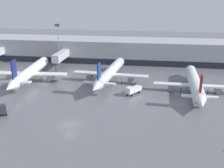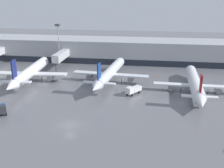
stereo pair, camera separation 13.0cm
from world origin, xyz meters
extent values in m
plane|color=slate|center=(0.00, 0.00, 0.00)|extent=(320.00, 320.00, 0.00)
cube|color=#9EA0A5|center=(0.00, 62.00, 4.50)|extent=(160.00, 16.00, 9.00)
cube|color=#1E232D|center=(0.00, 53.95, 1.20)|extent=(156.80, 0.10, 2.40)
cube|color=#BCBCC1|center=(-17.40, 47.27, 4.60)|extent=(2.60, 13.45, 2.80)
cylinder|color=#3F4247|center=(-17.40, 41.15, 1.60)|extent=(0.44, 0.44, 3.20)
cylinder|color=silver|center=(29.47, 26.61, 2.69)|extent=(4.17, 27.48, 3.35)
cone|color=silver|center=(29.93, 42.14, 2.69)|extent=(3.30, 3.78, 3.19)
cone|color=silver|center=(28.99, 10.40, 2.69)|extent=(3.17, 5.12, 3.02)
cube|color=silver|center=(29.45, 25.92, 2.02)|extent=(23.36, 2.99, 0.44)
cube|color=silver|center=(29.09, 14.01, 3.02)|extent=(8.89, 1.55, 0.35)
cube|color=maroon|center=(29.09, 14.01, 6.15)|extent=(0.42, 2.08, 4.90)
cylinder|color=slate|center=(22.93, 26.12, 1.00)|extent=(1.92, 2.59, 1.85)
cylinder|color=slate|center=(35.97, 25.73, 1.00)|extent=(1.92, 2.59, 1.85)
cylinder|color=#2D2D33|center=(29.73, 35.51, 0.59)|extent=(0.20, 0.20, 1.18)
cylinder|color=#2D2D33|center=(25.70, 25.35, 0.59)|extent=(0.20, 0.20, 1.18)
cylinder|color=#2D2D33|center=(33.15, 25.13, 0.59)|extent=(0.20, 0.20, 1.18)
cylinder|color=white|center=(-21.72, 29.76, 3.15)|extent=(5.30, 27.60, 3.34)
cone|color=white|center=(-22.84, 45.28, 3.15)|extent=(3.43, 3.89, 3.17)
cone|color=white|center=(-20.56, 13.59, 3.15)|extent=(3.36, 5.21, 3.00)
cube|color=white|center=(-21.67, 29.08, 2.48)|extent=(23.69, 4.81, 0.44)
cube|color=white|center=(-20.81, 17.18, 3.48)|extent=(9.04, 2.39, 0.35)
cube|color=navy|center=(-20.81, 17.18, 6.96)|extent=(0.56, 2.83, 5.64)
cylinder|color=slate|center=(-28.24, 28.61, 1.47)|extent=(2.08, 3.56, 1.84)
cylinder|color=slate|center=(-15.10, 29.55, 1.47)|extent=(2.08, 3.56, 1.84)
cylinder|color=#2D2D33|center=(-22.36, 38.66, 0.82)|extent=(0.20, 0.20, 1.64)
cylinder|color=#2D2D33|center=(-25.38, 28.13, 0.82)|extent=(0.20, 0.20, 1.64)
cylinder|color=#2D2D33|center=(-17.87, 28.67, 0.82)|extent=(0.20, 0.20, 1.64)
cylinder|color=silver|center=(4.00, 32.40, 3.26)|extent=(5.78, 28.46, 3.15)
cone|color=silver|center=(5.48, 48.21, 3.26)|extent=(3.31, 3.73, 3.00)
cone|color=silver|center=(2.45, 15.96, 3.26)|extent=(3.27, 4.98, 2.84)
cube|color=silver|center=(3.93, 31.70, 2.63)|extent=(24.54, 5.03, 0.44)
cube|color=silver|center=(2.78, 19.44, 3.58)|extent=(9.37, 2.40, 0.35)
cube|color=navy|center=(2.78, 19.44, 6.66)|extent=(0.59, 2.51, 4.91)
cylinder|color=slate|center=(-2.87, 32.33, 1.67)|extent=(2.01, 3.18, 1.74)
cylinder|color=slate|center=(10.73, 31.06, 1.67)|extent=(2.01, 3.18, 1.74)
cylinder|color=#2D2D33|center=(4.86, 41.55, 0.92)|extent=(0.20, 0.20, 1.84)
cylinder|color=#2D2D33|center=(-0.02, 31.36, 0.92)|extent=(0.20, 0.20, 1.84)
cylinder|color=#2D2D33|center=(7.75, 30.63, 0.92)|extent=(0.20, 0.20, 1.84)
cube|color=#19478C|center=(-18.13, 3.95, 1.30)|extent=(3.11, 3.23, 1.20)
cube|color=#26282D|center=(-16.98, 2.29, 1.62)|extent=(2.48, 2.37, 1.84)
cylinder|color=black|center=(-16.19, 2.77, 0.35)|extent=(0.60, 0.72, 0.70)
cylinder|color=black|center=(-17.62, 4.84, 0.35)|extent=(0.60, 0.72, 0.70)
cube|color=silver|center=(12.82, 22.56, 1.32)|extent=(3.34, 3.85, 1.23)
cube|color=silver|center=(11.31, 20.22, 1.57)|extent=(2.54, 2.68, 1.74)
cylinder|color=black|center=(11.92, 19.72, 0.35)|extent=(0.59, 0.72, 0.70)
cylinder|color=black|center=(10.60, 20.58, 0.35)|extent=(0.59, 0.72, 0.70)
cylinder|color=black|center=(13.81, 22.64, 0.35)|extent=(0.59, 0.72, 0.70)
cylinder|color=black|center=(12.49, 23.50, 0.35)|extent=(0.59, 0.72, 0.70)
cone|color=orange|center=(19.47, 39.84, 0.36)|extent=(0.42, 0.42, 0.72)
cylinder|color=gray|center=(-19.48, 51.53, 7.61)|extent=(0.30, 0.30, 15.21)
cube|color=#4C4C51|center=(-19.48, 51.53, 15.61)|extent=(1.80, 1.80, 0.80)
camera|label=1|loc=(17.24, -53.21, 27.44)|focal=45.00mm
camera|label=2|loc=(17.37, -53.19, 27.44)|focal=45.00mm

